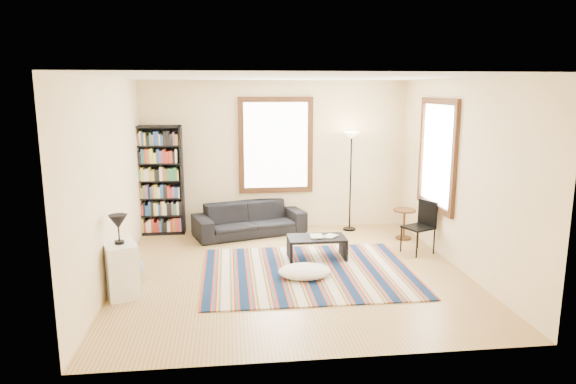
{
  "coord_description": "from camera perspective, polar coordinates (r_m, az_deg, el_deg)",
  "views": [
    {
      "loc": [
        -0.89,
        -7.11,
        2.65
      ],
      "look_at": [
        0.0,
        0.5,
        1.1
      ],
      "focal_mm": 32.0,
      "sensor_mm": 36.0,
      "label": 1
    }
  ],
  "objects": [
    {
      "name": "wall_left",
      "position": [
        7.4,
        -19.53,
        1.06
      ],
      "size": [
        0.1,
        5.0,
        2.8
      ],
      "primitive_type": "cube",
      "color": "#FFDDAB",
      "rests_on": "floor"
    },
    {
      "name": "table_lamp",
      "position": [
        6.88,
        -18.31,
        -3.97
      ],
      "size": [
        0.32,
        0.32,
        0.38
      ],
      "primitive_type": null,
      "rotation": [
        0.0,
        0.0,
        0.42
      ],
      "color": "black",
      "rests_on": "white_cabinet"
    },
    {
      "name": "coffee_table",
      "position": [
        8.14,
        3.2,
        -6.23
      ],
      "size": [
        0.96,
        0.62,
        0.36
      ],
      "primitive_type": "cube",
      "rotation": [
        0.0,
        0.0,
        -0.14
      ],
      "color": "black",
      "rests_on": "floor"
    },
    {
      "name": "ceiling",
      "position": [
        7.16,
        0.48,
        13.04
      ],
      "size": [
        5.0,
        5.0,
        0.1
      ],
      "primitive_type": "cube",
      "color": "white",
      "rests_on": "floor"
    },
    {
      "name": "floor_lamp",
      "position": [
        9.68,
        6.96,
        1.12
      ],
      "size": [
        0.39,
        0.39,
        1.86
      ],
      "primitive_type": null,
      "rotation": [
        0.0,
        0.0,
        -0.4
      ],
      "color": "black",
      "rests_on": "floor"
    },
    {
      "name": "wall_front",
      "position": [
        4.81,
        4.23,
        -3.66
      ],
      "size": [
        5.0,
        0.1,
        2.8
      ],
      "primitive_type": "cube",
      "color": "#FFDDAB",
      "rests_on": "floor"
    },
    {
      "name": "floor",
      "position": [
        7.65,
        0.44,
        -9.22
      ],
      "size": [
        5.0,
        5.0,
        0.1
      ],
      "primitive_type": "cube",
      "color": "tan",
      "rests_on": "ground"
    },
    {
      "name": "book_a",
      "position": [
        8.07,
        2.51,
        -4.96
      ],
      "size": [
        0.2,
        0.27,
        0.02
      ],
      "primitive_type": "imported",
      "rotation": [
        0.0,
        0.0,
        -0.06
      ],
      "color": "beige",
      "rests_on": "coffee_table"
    },
    {
      "name": "sofa",
      "position": [
        9.46,
        -4.3,
        -3.02
      ],
      "size": [
        1.33,
        2.15,
        0.59
      ],
      "primitive_type": "imported",
      "rotation": [
        0.0,
        0.0,
        0.29
      ],
      "color": "black",
      "rests_on": "floor"
    },
    {
      "name": "window_back",
      "position": [
        9.67,
        -1.36,
        5.21
      ],
      "size": [
        1.2,
        0.06,
        1.6
      ],
      "primitive_type": "cube",
      "color": "white",
      "rests_on": "wall_back"
    },
    {
      "name": "book_b",
      "position": [
        8.16,
        4.2,
        -4.82
      ],
      "size": [
        0.28,
        0.29,
        0.02
      ],
      "primitive_type": "imported",
      "rotation": [
        0.0,
        0.0,
        -0.76
      ],
      "color": "beige",
      "rests_on": "coffee_table"
    },
    {
      "name": "rug",
      "position": [
        7.61,
        2.2,
        -8.87
      ],
      "size": [
        3.04,
        2.44,
        0.02
      ],
      "primitive_type": "cube",
      "color": "#0D2142",
      "rests_on": "floor"
    },
    {
      "name": "floor_cushion",
      "position": [
        7.38,
        1.85,
        -8.81
      ],
      "size": [
        0.92,
        0.82,
        0.19
      ],
      "primitive_type": "ellipsoid",
      "rotation": [
        0.0,
        0.0,
        -0.42
      ],
      "color": "white",
      "rests_on": "floor"
    },
    {
      "name": "white_cabinet",
      "position": [
        7.04,
        -18.03,
        -8.22
      ],
      "size": [
        0.53,
        0.6,
        0.7
      ],
      "primitive_type": "cube",
      "rotation": [
        0.0,
        0.0,
        0.37
      ],
      "color": "white",
      "rests_on": "floor"
    },
    {
      "name": "side_table",
      "position": [
        9.41,
        12.77,
        -3.51
      ],
      "size": [
        0.52,
        0.52,
        0.54
      ],
      "primitive_type": "cylinder",
      "rotation": [
        0.0,
        0.0,
        0.38
      ],
      "color": "#482512",
      "rests_on": "floor"
    },
    {
      "name": "bookshelf",
      "position": [
        9.66,
        -14.22,
        1.25
      ],
      "size": [
        0.9,
        0.3,
        2.0
      ],
      "primitive_type": "cube",
      "color": "black",
      "rests_on": "floor"
    },
    {
      "name": "dog",
      "position": [
        7.65,
        -16.92,
        -7.36
      ],
      "size": [
        0.51,
        0.59,
        0.5
      ],
      "primitive_type": null,
      "rotation": [
        0.0,
        0.0,
        -0.37
      ],
      "color": "#B4B4B4",
      "rests_on": "floor"
    },
    {
      "name": "wall_right",
      "position": [
        7.99,
        18.92,
        1.82
      ],
      "size": [
        0.1,
        5.0,
        2.8
      ],
      "primitive_type": "cube",
      "color": "#FFDDAB",
      "rests_on": "floor"
    },
    {
      "name": "wall_back",
      "position": [
        9.78,
        -1.4,
        4.09
      ],
      "size": [
        5.0,
        0.1,
        2.8
      ],
      "primitive_type": "cube",
      "color": "#FFDDAB",
      "rests_on": "floor"
    },
    {
      "name": "window_right",
      "position": [
        8.65,
        16.27,
        4.02
      ],
      "size": [
        0.06,
        1.2,
        1.6
      ],
      "primitive_type": "cube",
      "color": "white",
      "rests_on": "wall_right"
    },
    {
      "name": "folding_chair",
      "position": [
        8.62,
        14.26,
        -3.84
      ],
      "size": [
        0.55,
        0.54,
        0.86
      ],
      "primitive_type": "cube",
      "rotation": [
        0.0,
        0.0,
        0.42
      ],
      "color": "black",
      "rests_on": "floor"
    }
  ]
}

